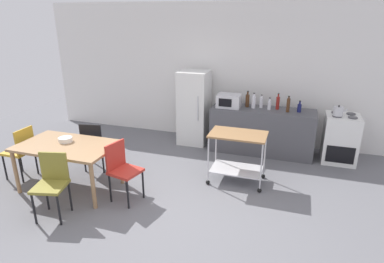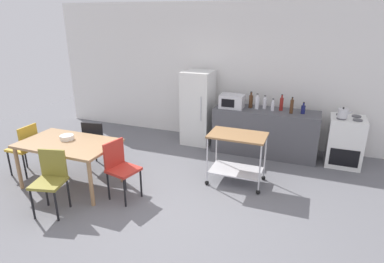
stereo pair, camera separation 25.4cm
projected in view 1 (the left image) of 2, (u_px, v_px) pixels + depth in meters
The scene contains 21 objects.
ground_plane at pixel (172, 213), 4.56m from camera, with size 12.00×12.00×0.00m, color slate.
back_wall at pixel (226, 73), 6.93m from camera, with size 8.40×0.12×2.90m, color white.
kitchen_counter at pixel (262, 131), 6.46m from camera, with size 2.00×0.64×0.90m, color #4C4C51.
dining_table at pixel (67, 149), 5.01m from camera, with size 1.50×0.90×0.75m.
chair_black at pixel (95, 143), 5.68m from camera, with size 0.47×0.47×0.89m.
chair_red at pixel (122, 168), 4.75m from camera, with size 0.48×0.48×0.89m.
chair_olive at pixel (52, 181), 4.36m from camera, with size 0.48×0.48×0.89m.
chair_mustard at pixel (21, 149), 5.40m from camera, with size 0.41×0.41×0.89m.
stove_oven at pixel (340, 139), 6.05m from camera, with size 0.60×0.61×0.92m.
refrigerator at pixel (194, 108), 6.87m from camera, with size 0.60×0.63×1.55m.
kitchen_cart at pixel (237, 150), 5.24m from camera, with size 0.91×0.57×0.85m.
microwave at pixel (229, 101), 6.40m from camera, with size 0.46×0.35×0.26m.
bottle_wine at pixel (247, 100), 6.43m from camera, with size 0.08×0.08×0.32m.
bottle_vinegar at pixel (254, 102), 6.34m from camera, with size 0.08×0.08×0.30m.
bottle_olive_oil at pixel (261, 102), 6.37m from camera, with size 0.07×0.07×0.26m.
bottle_soda at pixel (269, 105), 6.24m from camera, with size 0.07×0.07×0.24m.
bottle_hot_sauce at pixel (278, 103), 6.26m from camera, with size 0.07×0.07×0.31m.
bottle_soy_sauce at pixel (288, 105), 6.08m from camera, with size 0.06×0.06×0.31m.
bottle_sparkling_water at pixel (299, 108), 6.09m from camera, with size 0.07×0.07×0.22m.
fruit_bowl at pixel (65, 140), 5.07m from camera, with size 0.21×0.21×0.07m, color white.
kettle at pixel (338, 111), 5.81m from camera, with size 0.24×0.17×0.19m.
Camera 1 is at (1.48, -3.62, 2.62)m, focal length 30.32 mm.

